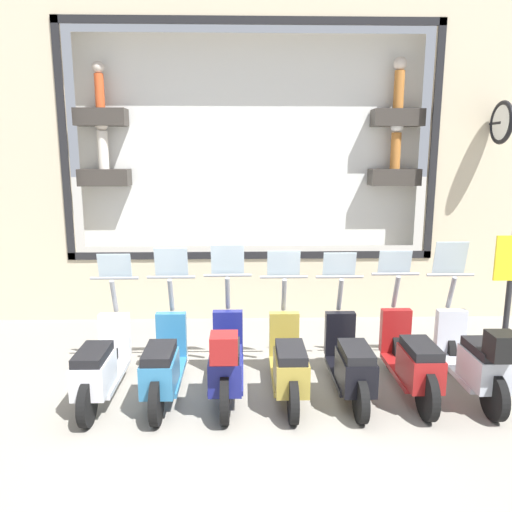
% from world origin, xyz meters
% --- Properties ---
extents(ground_plane, '(120.00, 120.00, 0.00)m').
position_xyz_m(ground_plane, '(0.00, 0.00, 0.00)').
color(ground_plane, gray).
extents(building_facade, '(1.25, 36.00, 8.46)m').
position_xyz_m(building_facade, '(3.60, -0.00, 4.32)').
color(building_facade, beige).
rests_on(building_facade, ground_plane).
extents(scooter_silver_0, '(1.80, 0.61, 1.69)m').
position_xyz_m(scooter_silver_0, '(0.47, -2.52, 0.48)').
color(scooter_silver_0, black).
rests_on(scooter_silver_0, ground_plane).
extents(scooter_red_1, '(1.81, 0.61, 1.58)m').
position_xyz_m(scooter_red_1, '(0.54, -1.81, 0.44)').
color(scooter_red_1, black).
rests_on(scooter_red_1, ground_plane).
extents(scooter_black_2, '(1.79, 0.60, 1.56)m').
position_xyz_m(scooter_black_2, '(0.53, -1.10, 0.42)').
color(scooter_black_2, black).
rests_on(scooter_black_2, ground_plane).
extents(scooter_olive_3, '(1.80, 0.60, 1.59)m').
position_xyz_m(scooter_olive_3, '(0.53, -0.38, 0.42)').
color(scooter_olive_3, black).
rests_on(scooter_olive_3, ground_plane).
extents(scooter_navy_4, '(1.81, 0.60, 1.66)m').
position_xyz_m(scooter_navy_4, '(0.48, 0.33, 0.48)').
color(scooter_navy_4, black).
rests_on(scooter_navy_4, ground_plane).
extents(scooter_teal_5, '(1.80, 0.60, 1.63)m').
position_xyz_m(scooter_teal_5, '(0.53, 1.04, 0.43)').
color(scooter_teal_5, black).
rests_on(scooter_teal_5, ground_plane).
extents(scooter_white_6, '(1.79, 0.61, 1.55)m').
position_xyz_m(scooter_white_6, '(0.53, 1.75, 0.42)').
color(scooter_white_6, black).
rests_on(scooter_white_6, ground_plane).
extents(shop_sign_post, '(0.36, 0.45, 1.87)m').
position_xyz_m(shop_sign_post, '(0.98, -3.12, 1.02)').
color(shop_sign_post, '#232326').
rests_on(shop_sign_post, ground_plane).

